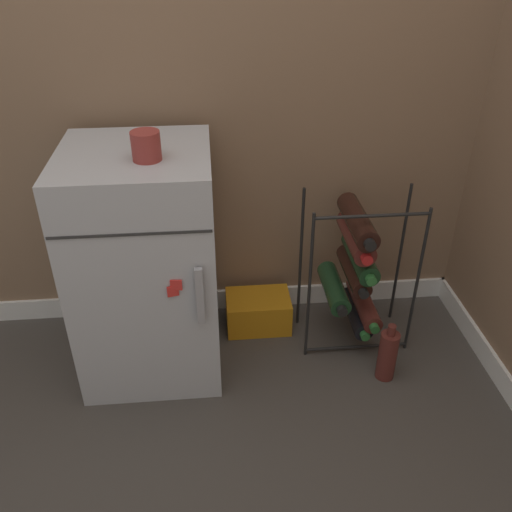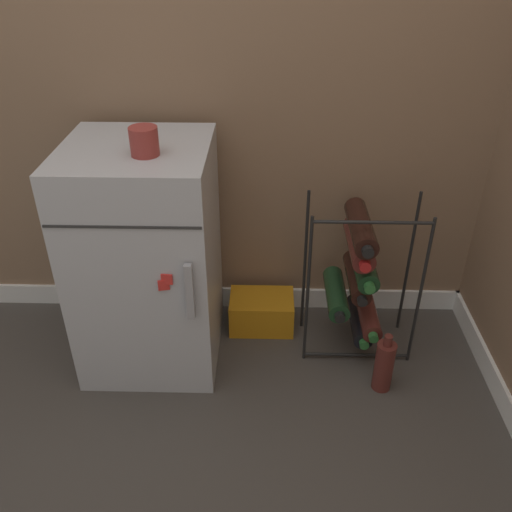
{
  "view_description": "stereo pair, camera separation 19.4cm",
  "coord_description": "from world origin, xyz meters",
  "px_view_note": "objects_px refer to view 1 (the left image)",
  "views": [
    {
      "loc": [
        0.03,
        -1.32,
        1.45
      ],
      "look_at": [
        0.18,
        0.31,
        0.42
      ],
      "focal_mm": 38.0,
      "sensor_mm": 36.0,
      "label": 1
    },
    {
      "loc": [
        0.22,
        -1.33,
        1.45
      ],
      "look_at": [
        0.18,
        0.31,
        0.42
      ],
      "focal_mm": 38.0,
      "sensor_mm": 36.0,
      "label": 2
    }
  ],
  "objects_px": {
    "soda_box": "(258,311)",
    "fridge_top_cup": "(146,146)",
    "mini_fridge": "(147,265)",
    "loose_bottle_floor": "(387,355)",
    "wine_rack": "(355,268)"
  },
  "relations": [
    {
      "from": "mini_fridge",
      "to": "loose_bottle_floor",
      "type": "height_order",
      "value": "mini_fridge"
    },
    {
      "from": "soda_box",
      "to": "fridge_top_cup",
      "type": "distance_m",
      "value": 0.91
    },
    {
      "from": "mini_fridge",
      "to": "fridge_top_cup",
      "type": "distance_m",
      "value": 0.47
    },
    {
      "from": "mini_fridge",
      "to": "soda_box",
      "type": "bearing_deg",
      "value": 20.06
    },
    {
      "from": "mini_fridge",
      "to": "wine_rack",
      "type": "bearing_deg",
      "value": 3.65
    },
    {
      "from": "fridge_top_cup",
      "to": "loose_bottle_floor",
      "type": "distance_m",
      "value": 1.11
    },
    {
      "from": "wine_rack",
      "to": "loose_bottle_floor",
      "type": "bearing_deg",
      "value": -70.75
    },
    {
      "from": "wine_rack",
      "to": "fridge_top_cup",
      "type": "bearing_deg",
      "value": -170.56
    },
    {
      "from": "soda_box",
      "to": "fridge_top_cup",
      "type": "xyz_separation_m",
      "value": [
        -0.35,
        -0.22,
        0.81
      ]
    },
    {
      "from": "mini_fridge",
      "to": "soda_box",
      "type": "relative_size",
      "value": 3.22
    },
    {
      "from": "mini_fridge",
      "to": "wine_rack",
      "type": "height_order",
      "value": "mini_fridge"
    },
    {
      "from": "fridge_top_cup",
      "to": "loose_bottle_floor",
      "type": "xyz_separation_m",
      "value": [
        0.79,
        -0.12,
        -0.77
      ]
    },
    {
      "from": "wine_rack",
      "to": "soda_box",
      "type": "xyz_separation_m",
      "value": [
        -0.35,
        0.1,
        -0.26
      ]
    },
    {
      "from": "wine_rack",
      "to": "loose_bottle_floor",
      "type": "xyz_separation_m",
      "value": [
        0.08,
        -0.24,
        -0.23
      ]
    },
    {
      "from": "soda_box",
      "to": "wine_rack",
      "type": "bearing_deg",
      "value": -15.73
    }
  ]
}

